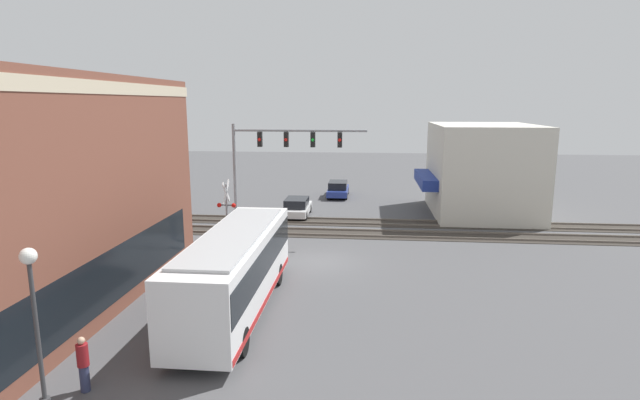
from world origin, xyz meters
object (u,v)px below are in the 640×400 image
city_bus (235,268)px  parked_car_white (297,208)px  streetlamp (35,318)px  pedestrian_by_lamp (83,364)px  crossing_signal (227,205)px  parked_car_blue (338,190)px  pedestrian_at_crossing (240,227)px

city_bus → parked_car_white: city_bus is taller
streetlamp → pedestrian_by_lamp: size_ratio=2.76×
city_bus → crossing_signal: crossing_signal is taller
city_bus → pedestrian_by_lamp: bearing=154.1°
parked_car_white → streetlamp: bearing=172.2°
city_bus → streetlamp: (-7.30, 3.42, 1.01)m
pedestrian_by_lamp → city_bus: bearing=-25.9°
crossing_signal → pedestrian_by_lamp: 16.38m
city_bus → pedestrian_by_lamp: 6.87m
parked_car_blue → pedestrian_at_crossing: bearing=161.4°
streetlamp → city_bus: bearing=-25.1°
city_bus → pedestrian_by_lamp: city_bus is taller
parked_car_white → pedestrian_by_lamp: pedestrian_by_lamp is taller
streetlamp → pedestrian_at_crossing: (17.79, -0.88, -1.99)m
crossing_signal → streetlamp: bearing=179.5°
crossing_signal → streetlamp: size_ratio=0.80×
parked_car_white → parked_car_blue: bearing=-17.6°
parked_car_blue → crossing_signal: bearing=159.4°
crossing_signal → pedestrian_at_crossing: size_ratio=2.25×
city_bus → crossing_signal: 10.72m
pedestrian_by_lamp → parked_car_white: bearing=-7.2°
crossing_signal → parked_car_blue: (15.58, -5.87, -1.63)m
city_bus → parked_car_blue: (25.78, -2.60, -1.18)m
parked_car_white → pedestrian_by_lamp: (-23.69, 2.98, 0.23)m
pedestrian_at_crossing → pedestrian_by_lamp: bearing=178.5°
streetlamp → pedestrian_by_lamp: 2.34m
streetlamp → pedestrian_at_crossing: streetlamp is taller
streetlamp → parked_car_blue: 33.70m
parked_car_blue → pedestrian_at_crossing: pedestrian_at_crossing is taller
parked_car_white → crossing_signal: bearing=156.1°
pedestrian_at_crossing → crossing_signal: bearing=111.8°
streetlamp → parked_car_white: bearing=-7.8°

